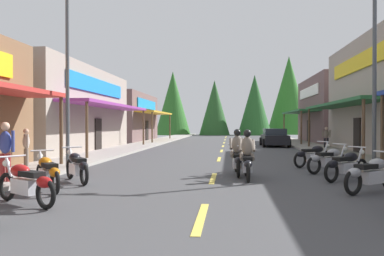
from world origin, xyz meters
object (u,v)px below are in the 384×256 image
(pedestrian_strolling, at_px, (5,148))
(motorcycle_parked_right_5, at_px, (313,155))
(motorcycle_parked_right_2, at_px, (372,174))
(pedestrian_by_shop, at_px, (26,146))
(parked_car_curbside, at_px, (274,138))
(motorcycle_parked_left_1, at_px, (26,182))
(streetlamp_right, at_px, (365,51))
(rider_cruising_trailing, at_px, (237,156))
(motorcycle_parked_right_4, at_px, (329,159))
(rider_cruising_lead, at_px, (247,159))
(streetlamp_left, at_px, (75,53))
(pedestrian_browsing, at_px, (326,136))
(motorcycle_parked_left_2, at_px, (47,172))
(motorcycle_parked_left_3, at_px, (77,166))
(motorcycle_parked_right_3, at_px, (346,165))

(pedestrian_strolling, bearing_deg, motorcycle_parked_right_5, 124.13)
(motorcycle_parked_right_2, bearing_deg, pedestrian_by_shop, 123.83)
(parked_car_curbside, bearing_deg, pedestrian_by_shop, 145.22)
(motorcycle_parked_left_1, bearing_deg, parked_car_curbside, -78.62)
(streetlamp_right, distance_m, rider_cruising_trailing, 5.88)
(motorcycle_parked_left_1, xyz_separation_m, pedestrian_by_shop, (-3.53, 6.35, 0.41))
(motorcycle_parked_left_1, xyz_separation_m, rider_cruising_trailing, (4.59, 5.38, 0.17))
(motorcycle_parked_right_4, height_order, rider_cruising_lead, rider_cruising_lead)
(streetlamp_left, height_order, pedestrian_browsing, streetlamp_left)
(motorcycle_parked_right_4, distance_m, pedestrian_by_shop, 11.36)
(parked_car_curbside, bearing_deg, motorcycle_parked_left_2, 158.74)
(streetlamp_left, xyz_separation_m, motorcycle_parked_left_3, (1.29, -2.98, -3.94))
(motorcycle_parked_left_2, relative_size, pedestrian_browsing, 1.10)
(streetlamp_left, bearing_deg, motorcycle_parked_left_1, -76.56)
(motorcycle_parked_left_3, relative_size, rider_cruising_lead, 0.82)
(motorcycle_parked_right_4, bearing_deg, motorcycle_parked_right_5, 60.10)
(pedestrian_by_shop, bearing_deg, motorcycle_parked_left_1, -101.85)
(motorcycle_parked_right_4, xyz_separation_m, motorcycle_parked_left_1, (-7.83, -6.13, 0.00))
(motorcycle_parked_right_3, xyz_separation_m, pedestrian_by_shop, (-11.41, 2.04, 0.41))
(streetlamp_left, relative_size, parked_car_curbside, 1.60)
(streetlamp_left, distance_m, motorcycle_parked_left_2, 6.06)
(motorcycle_parked_left_2, relative_size, rider_cruising_lead, 0.79)
(motorcycle_parked_right_4, bearing_deg, motorcycle_parked_left_1, -175.64)
(motorcycle_parked_right_3, height_order, motorcycle_parked_right_4, same)
(pedestrian_by_shop, xyz_separation_m, pedestrian_strolling, (1.57, -3.93, 0.15))
(streetlamp_right, height_order, pedestrian_by_shop, streetlamp_right)
(motorcycle_parked_right_3, relative_size, parked_car_curbside, 0.40)
(motorcycle_parked_left_3, bearing_deg, pedestrian_browsing, -72.36)
(motorcycle_parked_left_2, xyz_separation_m, pedestrian_strolling, (-1.58, 0.70, 0.56))
(motorcycle_parked_right_2, height_order, motorcycle_parked_left_2, same)
(streetlamp_right, bearing_deg, motorcycle_parked_left_2, -154.32)
(motorcycle_parked_left_1, relative_size, motorcycle_parked_left_2, 1.12)
(motorcycle_parked_right_3, bearing_deg, streetlamp_right, 19.18)
(rider_cruising_lead, distance_m, pedestrian_browsing, 16.41)
(rider_cruising_trailing, bearing_deg, motorcycle_parked_left_3, 112.64)
(motorcycle_parked_right_4, distance_m, motorcycle_parked_left_1, 9.94)
(streetlamp_left, distance_m, motorcycle_parked_right_3, 10.34)
(motorcycle_parked_left_3, bearing_deg, motorcycle_parked_left_1, 145.52)
(rider_cruising_trailing, bearing_deg, motorcycle_parked_right_3, -109.71)
(motorcycle_parked_right_3, relative_size, motorcycle_parked_left_2, 1.01)
(motorcycle_parked_left_3, xyz_separation_m, pedestrian_browsing, (11.19, 16.33, 0.40))
(motorcycle_parked_right_3, height_order, motorcycle_parked_left_2, same)
(motorcycle_parked_left_2, distance_m, pedestrian_by_shop, 5.61)
(pedestrian_browsing, bearing_deg, pedestrian_strolling, 156.10)
(motorcycle_parked_right_4, distance_m, motorcycle_parked_right_5, 1.93)
(pedestrian_by_shop, bearing_deg, motorcycle_parked_right_4, -42.00)
(streetlamp_left, bearing_deg, motorcycle_parked_right_5, 11.48)
(motorcycle_parked_right_2, bearing_deg, motorcycle_parked_right_4, 54.61)
(motorcycle_parked_right_4, height_order, pedestrian_strolling, pedestrian_strolling)
(streetlamp_left, distance_m, motorcycle_parked_right_4, 10.11)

